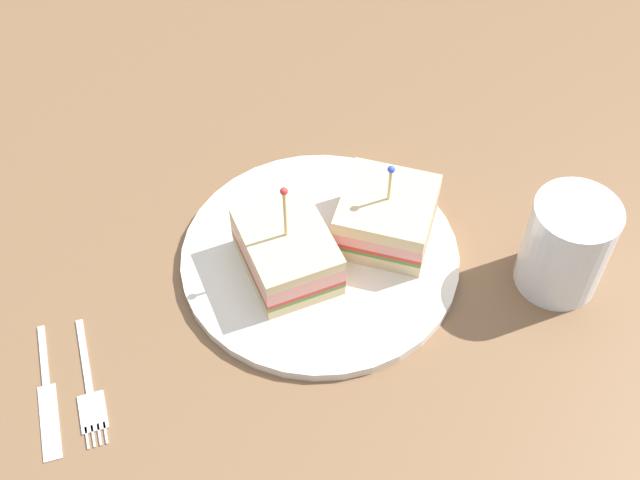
{
  "coord_description": "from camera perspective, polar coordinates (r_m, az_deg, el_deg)",
  "views": [
    {
      "loc": [
        -47.51,
        -1.99,
        61.31
      ],
      "look_at": [
        0.0,
        0.0,
        3.02
      ],
      "focal_mm": 45.56,
      "sensor_mm": 36.0,
      "label": 1
    }
  ],
  "objects": [
    {
      "name": "sandwich_half_back",
      "position": [
        0.77,
        4.7,
        1.66
      ],
      "size": [
        10.49,
        10.33,
        9.21
      ],
      "color": "beige",
      "rests_on": "plate"
    },
    {
      "name": "knife",
      "position": [
        0.73,
        -18.62,
        -10.45
      ],
      "size": [
        12.85,
        5.26,
        0.35
      ],
      "color": "silver",
      "rests_on": "ground_plane"
    },
    {
      "name": "plate",
      "position": [
        0.77,
        0.0,
        -1.18
      ],
      "size": [
        26.36,
        26.36,
        1.02
      ],
      "primitive_type": "cylinder",
      "color": "silver",
      "rests_on": "ground_plane"
    },
    {
      "name": "ground_plane",
      "position": [
        0.78,
        0.0,
        -1.86
      ],
      "size": [
        100.9,
        100.9,
        2.0
      ],
      "primitive_type": "cube",
      "color": "brown"
    },
    {
      "name": "sandwich_half_front",
      "position": [
        0.74,
        -2.34,
        -0.79
      ],
      "size": [
        12.06,
        10.93,
        10.8
      ],
      "color": "beige",
      "rests_on": "plate"
    },
    {
      "name": "fork",
      "position": [
        0.72,
        -15.85,
        -10.4
      ],
      "size": [
        12.38,
        5.4,
        0.35
      ],
      "color": "silver",
      "rests_on": "ground_plane"
    },
    {
      "name": "drink_glass",
      "position": [
        0.76,
        16.81,
        -0.64
      ],
      "size": [
        7.67,
        7.67,
        9.76
      ],
      "color": "silver",
      "rests_on": "ground_plane"
    }
  ]
}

